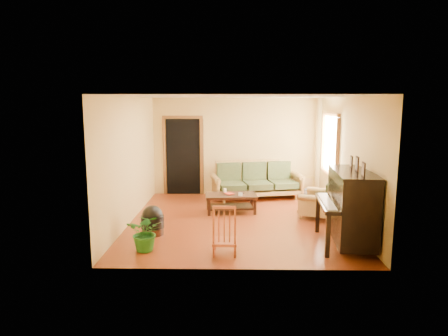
{
  "coord_description": "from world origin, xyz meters",
  "views": [
    {
      "loc": [
        -0.13,
        -8.18,
        2.5
      ],
      "look_at": [
        -0.3,
        0.2,
        1.1
      ],
      "focal_mm": 32.0,
      "sensor_mm": 36.0,
      "label": 1
    }
  ],
  "objects_px": {
    "piano": "(352,208)",
    "potted_plant": "(146,232)",
    "sofa": "(257,180)",
    "armchair": "(317,198)",
    "footstool": "(153,224)",
    "ceramic_crock": "(306,193)",
    "red_chair": "(225,229)",
    "coffee_table": "(231,203)"
  },
  "relations": [
    {
      "from": "sofa",
      "to": "ceramic_crock",
      "type": "xyz_separation_m",
      "value": [
        1.3,
        0.17,
        -0.38
      ]
    },
    {
      "from": "sofa",
      "to": "footstool",
      "type": "distance_m",
      "value": 3.63
    },
    {
      "from": "sofa",
      "to": "footstool",
      "type": "bearing_deg",
      "value": -138.92
    },
    {
      "from": "armchair",
      "to": "red_chair",
      "type": "xyz_separation_m",
      "value": [
        -1.98,
        -2.2,
        0.01
      ]
    },
    {
      "from": "armchair",
      "to": "coffee_table",
      "type": "bearing_deg",
      "value": -166.4
    },
    {
      "from": "sofa",
      "to": "armchair",
      "type": "distance_m",
      "value": 2.06
    },
    {
      "from": "sofa",
      "to": "ceramic_crock",
      "type": "relative_size",
      "value": 10.31
    },
    {
      "from": "footstool",
      "to": "ceramic_crock",
      "type": "bearing_deg",
      "value": 41.57
    },
    {
      "from": "piano",
      "to": "footstool",
      "type": "relative_size",
      "value": 3.41
    },
    {
      "from": "red_chair",
      "to": "piano",
      "type": "bearing_deg",
      "value": 13.04
    },
    {
      "from": "footstool",
      "to": "potted_plant",
      "type": "relative_size",
      "value": 0.67
    },
    {
      "from": "coffee_table",
      "to": "piano",
      "type": "distance_m",
      "value": 2.99
    },
    {
      "from": "coffee_table",
      "to": "piano",
      "type": "bearing_deg",
      "value": -44.33
    },
    {
      "from": "coffee_table",
      "to": "red_chair",
      "type": "height_order",
      "value": "red_chair"
    },
    {
      "from": "coffee_table",
      "to": "ceramic_crock",
      "type": "relative_size",
      "value": 5.19
    },
    {
      "from": "red_chair",
      "to": "ceramic_crock",
      "type": "xyz_separation_m",
      "value": [
        2.07,
        4.03,
        -0.32
      ]
    },
    {
      "from": "footstool",
      "to": "red_chair",
      "type": "relative_size",
      "value": 0.51
    },
    {
      "from": "armchair",
      "to": "red_chair",
      "type": "height_order",
      "value": "red_chair"
    },
    {
      "from": "armchair",
      "to": "piano",
      "type": "relative_size",
      "value": 0.57
    },
    {
      "from": "red_chair",
      "to": "potted_plant",
      "type": "xyz_separation_m",
      "value": [
        -1.33,
        0.11,
        -0.1
      ]
    },
    {
      "from": "ceramic_crock",
      "to": "potted_plant",
      "type": "distance_m",
      "value": 5.19
    },
    {
      "from": "piano",
      "to": "potted_plant",
      "type": "distance_m",
      "value": 3.57
    },
    {
      "from": "piano",
      "to": "footstool",
      "type": "bearing_deg",
      "value": 177.11
    },
    {
      "from": "red_chair",
      "to": "potted_plant",
      "type": "height_order",
      "value": "red_chair"
    },
    {
      "from": "sofa",
      "to": "coffee_table",
      "type": "xyz_separation_m",
      "value": [
        -0.68,
        -1.32,
        -0.28
      ]
    },
    {
      "from": "armchair",
      "to": "red_chair",
      "type": "relative_size",
      "value": 0.99
    },
    {
      "from": "piano",
      "to": "red_chair",
      "type": "xyz_separation_m",
      "value": [
        -2.21,
        -0.48,
        -0.23
      ]
    },
    {
      "from": "coffee_table",
      "to": "armchair",
      "type": "bearing_deg",
      "value": -10.39
    },
    {
      "from": "piano",
      "to": "ceramic_crock",
      "type": "bearing_deg",
      "value": 96.91
    },
    {
      "from": "ceramic_crock",
      "to": "armchair",
      "type": "bearing_deg",
      "value": -92.79
    },
    {
      "from": "coffee_table",
      "to": "ceramic_crock",
      "type": "xyz_separation_m",
      "value": [
        1.98,
        1.49,
        -0.1
      ]
    },
    {
      "from": "armchair",
      "to": "piano",
      "type": "xyz_separation_m",
      "value": [
        0.22,
        -1.72,
        0.23
      ]
    },
    {
      "from": "sofa",
      "to": "potted_plant",
      "type": "height_order",
      "value": "sofa"
    },
    {
      "from": "sofa",
      "to": "ceramic_crock",
      "type": "bearing_deg",
      "value": -4.68
    },
    {
      "from": "coffee_table",
      "to": "red_chair",
      "type": "bearing_deg",
      "value": -92.2
    },
    {
      "from": "armchair",
      "to": "red_chair",
      "type": "distance_m",
      "value": 2.96
    },
    {
      "from": "piano",
      "to": "ceramic_crock",
      "type": "distance_m",
      "value": 3.6
    },
    {
      "from": "sofa",
      "to": "red_chair",
      "type": "xyz_separation_m",
      "value": [
        -0.77,
        -3.86,
        -0.06
      ]
    },
    {
      "from": "sofa",
      "to": "armchair",
      "type": "xyz_separation_m",
      "value": [
        1.21,
        -1.66,
        -0.06
      ]
    },
    {
      "from": "sofa",
      "to": "coffee_table",
      "type": "bearing_deg",
      "value": -129.39
    },
    {
      "from": "coffee_table",
      "to": "piano",
      "type": "relative_size",
      "value": 0.77
    },
    {
      "from": "coffee_table",
      "to": "ceramic_crock",
      "type": "bearing_deg",
      "value": 36.98
    }
  ]
}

